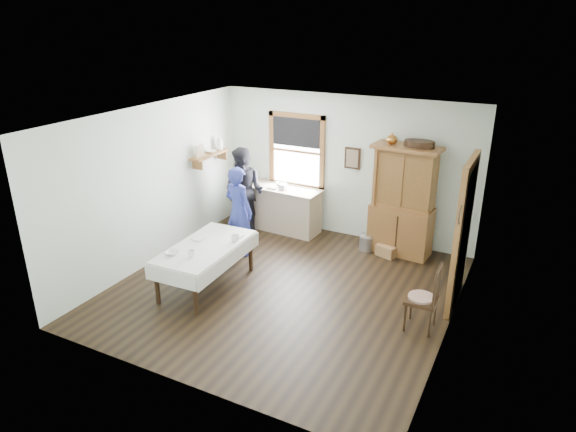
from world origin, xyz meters
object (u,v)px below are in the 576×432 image
(spindle_chair, at_px, (422,297))
(china_hutch, at_px, (403,201))
(wicker_basket, at_px, (387,250))
(woman_blue, at_px, (239,214))
(pail, at_px, (366,243))
(work_counter, at_px, (283,209))
(dining_table, at_px, (206,266))
(figure_dark, at_px, (244,195))

(spindle_chair, bearing_deg, china_hutch, 111.69)
(china_hutch, relative_size, wicker_basket, 5.69)
(woman_blue, bearing_deg, spindle_chair, 178.83)
(china_hutch, distance_m, pail, 1.03)
(work_counter, relative_size, woman_blue, 1.02)
(dining_table, bearing_deg, figure_dark, 105.41)
(dining_table, relative_size, pail, 6.38)
(pail, xyz_separation_m, figure_dark, (-2.41, -0.29, 0.65))
(work_counter, bearing_deg, figure_dark, -138.62)
(spindle_chair, bearing_deg, dining_table, -174.54)
(wicker_basket, bearing_deg, pail, 171.12)
(figure_dark, bearing_deg, work_counter, 34.63)
(work_counter, distance_m, spindle_chair, 3.98)
(pail, xyz_separation_m, woman_blue, (-2.00, -1.15, 0.61))
(china_hutch, bearing_deg, spindle_chair, -63.08)
(dining_table, bearing_deg, woman_blue, 97.86)
(china_hutch, bearing_deg, wicker_basket, -116.40)
(spindle_chair, distance_m, wicker_basket, 2.31)
(woman_blue, relative_size, figure_dark, 0.95)
(dining_table, xyz_separation_m, spindle_chair, (3.29, 0.34, 0.14))
(woman_blue, bearing_deg, figure_dark, -50.89)
(work_counter, bearing_deg, wicker_basket, -2.50)
(figure_dark, bearing_deg, pail, 3.64)
(work_counter, xyz_separation_m, figure_dark, (-0.59, -0.46, 0.35))
(china_hutch, distance_m, wicker_basket, 0.93)
(work_counter, height_order, wicker_basket, work_counter)
(china_hutch, xyz_separation_m, pail, (-0.55, -0.18, -0.85))
(work_counter, distance_m, dining_table, 2.58)
(china_hutch, bearing_deg, figure_dark, -166.13)
(dining_table, relative_size, figure_dark, 1.11)
(china_hutch, height_order, woman_blue, china_hutch)
(dining_table, height_order, woman_blue, woman_blue)
(spindle_chair, xyz_separation_m, woman_blue, (-3.47, 0.91, 0.26))
(spindle_chair, bearing_deg, work_counter, 145.26)
(work_counter, relative_size, wicker_basket, 4.43)
(dining_table, relative_size, wicker_basket, 5.05)
(woman_blue, xyz_separation_m, figure_dark, (-0.41, 0.86, 0.04))
(pail, xyz_separation_m, wicker_basket, (0.40, -0.06, -0.04))
(pail, relative_size, figure_dark, 0.17)
(woman_blue, height_order, figure_dark, figure_dark)
(dining_table, bearing_deg, china_hutch, 47.54)
(dining_table, distance_m, figure_dark, 2.24)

